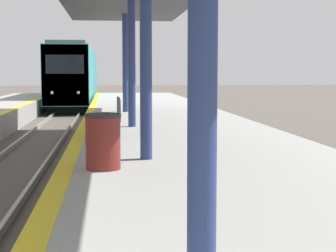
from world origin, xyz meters
The scene contains 3 objects.
train centered at (0.00, 40.36, 2.17)m, with size 2.63×22.20×4.27m.
trash_bin centered at (2.28, 6.90, 1.37)m, with size 0.59×0.59×0.90m.
bench centered at (2.50, 11.75, 1.41)m, with size 0.44×1.91×0.92m.
Camera 1 is at (2.37, -2.15, 2.49)m, focal length 60.00 mm.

